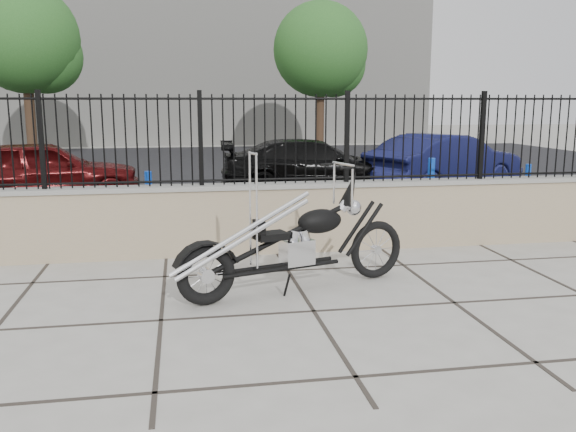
% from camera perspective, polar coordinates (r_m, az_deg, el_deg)
% --- Properties ---
extents(ground_plane, '(90.00, 90.00, 0.00)m').
position_cam_1_polar(ground_plane, '(6.17, 2.43, -8.90)').
color(ground_plane, '#99968E').
rests_on(ground_plane, ground).
extents(parking_lot, '(30.00, 30.00, 0.00)m').
position_cam_1_polar(parking_lot, '(18.33, -5.96, 4.18)').
color(parking_lot, black).
rests_on(parking_lot, ground).
extents(retaining_wall, '(14.00, 0.36, 0.96)m').
position_cam_1_polar(retaining_wall, '(8.42, -1.18, -0.17)').
color(retaining_wall, gray).
rests_on(retaining_wall, ground_plane).
extents(iron_fence, '(14.00, 0.08, 1.20)m').
position_cam_1_polar(iron_fence, '(8.29, -1.20, 7.18)').
color(iron_fence, black).
rests_on(iron_fence, retaining_wall).
extents(background_building, '(22.00, 6.00, 8.00)m').
position_cam_1_polar(background_building, '(32.26, -7.92, 14.05)').
color(background_building, beige).
rests_on(background_building, ground_plane).
extents(chopper_motorcycle, '(2.66, 1.23, 1.58)m').
position_cam_1_polar(chopper_motorcycle, '(6.59, 0.45, -0.48)').
color(chopper_motorcycle, black).
rests_on(chopper_motorcycle, ground_plane).
extents(car_red, '(4.07, 2.34, 1.30)m').
position_cam_1_polar(car_red, '(13.55, -21.90, 3.94)').
color(car_red, '#44090A').
rests_on(car_red, parking_lot).
extents(car_black, '(4.29, 1.95, 1.22)m').
position_cam_1_polar(car_black, '(13.95, 2.36, 4.70)').
color(car_black, black).
rests_on(car_black, parking_lot).
extents(car_blue, '(4.25, 3.01, 1.33)m').
position_cam_1_polar(car_blue, '(14.60, 14.47, 4.85)').
color(car_blue, '#111440').
rests_on(car_blue, parking_lot).
extents(bollard_a, '(0.14, 0.14, 0.95)m').
position_cam_1_polar(bollard_a, '(10.22, -12.87, 1.47)').
color(bollard_a, '#0E1DD4').
rests_on(bollard_a, ground_plane).
extents(bollard_b, '(0.16, 0.16, 1.05)m').
position_cam_1_polar(bollard_b, '(11.43, 13.20, 2.67)').
color(bollard_b, '#0B28A8').
rests_on(bollard_b, ground_plane).
extents(bollard_c, '(0.11, 0.11, 0.88)m').
position_cam_1_polar(bollard_c, '(12.67, 21.46, 2.57)').
color(bollard_c, '#0B4EA8').
rests_on(bollard_c, ground_plane).
extents(tree_left, '(3.62, 3.62, 6.11)m').
position_cam_1_polar(tree_left, '(22.93, -23.48, 15.38)').
color(tree_left, '#382619').
rests_on(tree_left, ground_plane).
extents(tree_right, '(3.45, 3.45, 5.82)m').
position_cam_1_polar(tree_right, '(23.06, 3.05, 15.69)').
color(tree_right, '#382619').
rests_on(tree_right, ground_plane).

